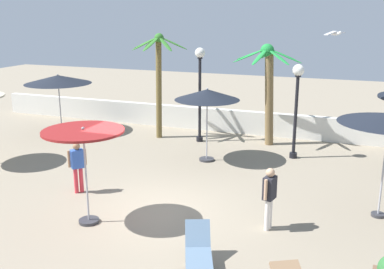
% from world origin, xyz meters
% --- Properties ---
extents(ground_plane, '(56.00, 56.00, 0.00)m').
position_xyz_m(ground_plane, '(0.00, 0.00, 0.00)').
color(ground_plane, gray).
extents(boundary_wall, '(25.20, 0.30, 1.03)m').
position_xyz_m(boundary_wall, '(0.00, 8.99, 0.51)').
color(boundary_wall, silver).
rests_on(boundary_wall, ground_plane).
extents(patio_umbrella_1, '(2.03, 2.03, 2.56)m').
position_xyz_m(patio_umbrella_1, '(-1.25, -1.13, 2.23)').
color(patio_umbrella_1, '#333338').
rests_on(patio_umbrella_1, ground_plane).
extents(patio_umbrella_2, '(2.33, 2.33, 2.70)m').
position_xyz_m(patio_umbrella_2, '(-0.03, 4.75, 2.43)').
color(patio_umbrella_2, '#333338').
rests_on(patio_umbrella_2, ground_plane).
extents(patio_umbrella_3, '(2.94, 2.94, 2.64)m').
position_xyz_m(patio_umbrella_3, '(-7.55, 6.32, 2.39)').
color(patio_umbrella_3, '#333338').
rests_on(patio_umbrella_3, ground_plane).
extents(palm_tree_0, '(2.39, 2.40, 4.45)m').
position_xyz_m(palm_tree_0, '(-2.95, 7.03, 2.95)').
color(palm_tree_0, brown).
rests_on(palm_tree_0, ground_plane).
extents(palm_tree_1, '(2.79, 2.75, 4.09)m').
position_xyz_m(palm_tree_1, '(1.57, 7.63, 2.62)').
color(palm_tree_1, brown).
rests_on(palm_tree_1, ground_plane).
extents(lamp_post_0, '(0.42, 0.42, 3.49)m').
position_xyz_m(lamp_post_0, '(2.91, 6.19, 2.35)').
color(lamp_post_0, black).
rests_on(lamp_post_0, ground_plane).
extents(lamp_post_1, '(0.41, 0.41, 3.91)m').
position_xyz_m(lamp_post_1, '(-1.13, 7.07, 2.58)').
color(lamp_post_1, black).
rests_on(lamp_post_1, ground_plane).
extents(lounge_chair_1, '(1.22, 1.96, 0.84)m').
position_xyz_m(lounge_chair_1, '(2.24, -2.40, 0.38)').
color(lounge_chair_1, '#B7B7BC').
rests_on(lounge_chair_1, ground_plane).
extents(guest_0, '(0.31, 0.55, 1.62)m').
position_xyz_m(guest_0, '(3.17, 0.15, 0.98)').
color(guest_0, silver).
rests_on(guest_0, ground_plane).
extents(guest_1, '(0.42, 0.44, 1.56)m').
position_xyz_m(guest_1, '(-2.66, 0.51, 0.94)').
color(guest_1, '#D8333F').
rests_on(guest_1, ground_plane).
extents(seagull_0, '(0.60, 1.02, 0.14)m').
position_xyz_m(seagull_0, '(4.15, 4.83, 4.65)').
color(seagull_0, white).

